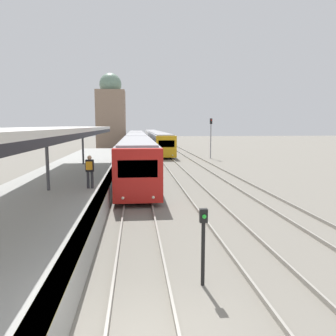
% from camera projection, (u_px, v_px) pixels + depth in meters
% --- Properties ---
extents(track_middle_line, '(1.51, 120.00, 0.15)m').
position_uv_depth(track_middle_line, '(323.00, 332.00, 6.55)').
color(track_middle_line, gray).
rests_on(track_middle_line, ground_plane).
extents(platform_canopy, '(4.00, 27.07, 3.04)m').
position_uv_depth(platform_canopy, '(47.00, 130.00, 15.66)').
color(platform_canopy, beige).
rests_on(platform_canopy, station_platform).
extents(person_on_platform, '(0.40, 0.40, 1.66)m').
position_uv_depth(person_on_platform, '(90.00, 169.00, 16.37)').
color(person_on_platform, '#2D2D33').
rests_on(person_on_platform, station_platform).
extents(train_near, '(2.57, 49.14, 3.15)m').
position_uv_depth(train_near, '(137.00, 145.00, 40.57)').
color(train_near, red).
rests_on(train_near, ground_plane).
extents(train_far, '(2.52, 47.11, 3.03)m').
position_uv_depth(train_far, '(155.00, 138.00, 62.82)').
color(train_far, gold).
rests_on(train_far, ground_plane).
extents(signal_post_near, '(0.20, 0.21, 2.07)m').
position_uv_depth(signal_post_near, '(203.00, 239.00, 8.47)').
color(signal_post_near, black).
rests_on(signal_post_near, ground_plane).
extents(signal_mast_far, '(0.28, 0.29, 5.04)m').
position_uv_depth(signal_mast_far, '(211.00, 133.00, 41.13)').
color(signal_mast_far, gray).
rests_on(signal_mast_far, ground_plane).
extents(distant_domed_building, '(4.56, 4.56, 12.43)m').
position_uv_depth(distant_domed_building, '(111.00, 115.00, 52.92)').
color(distant_domed_building, '#89705B').
rests_on(distant_domed_building, ground_plane).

